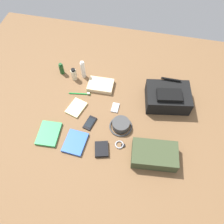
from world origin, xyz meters
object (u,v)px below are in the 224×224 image
at_px(bucket_hat, 121,125).
at_px(folded_towel, 101,85).
at_px(toothpaste_tube, 83,70).
at_px(wristwatch, 120,145).
at_px(lotion_bottle, 74,74).
at_px(notepad, 76,108).
at_px(backpack, 168,97).
at_px(travel_guidebook, 75,142).
at_px(toiletry_pouch, 154,154).
at_px(cell_phone, 90,123).
at_px(wallet, 102,149).
at_px(shampoo_bottle, 61,69).
at_px(media_player, 115,108).
at_px(paperback_novel, 49,134).
at_px(toothbrush, 81,94).

xyz_separation_m(bucket_hat, folded_towel, (-0.23, 0.33, -0.01)).
xyz_separation_m(toothpaste_tube, wristwatch, (0.41, -0.55, -0.07)).
xyz_separation_m(lotion_bottle, notepad, (0.10, -0.28, -0.04)).
height_order(backpack, travel_guidebook, backpack).
xyz_separation_m(toiletry_pouch, lotion_bottle, (-0.72, 0.55, 0.01)).
relative_size(toiletry_pouch, lotion_bottle, 2.84).
height_order(bucket_hat, lotion_bottle, lotion_bottle).
bearing_deg(wristwatch, cell_phone, 153.58).
xyz_separation_m(bucket_hat, wallet, (-0.09, -0.20, -0.01)).
relative_size(lotion_bottle, notepad, 0.73).
distance_m(travel_guidebook, folded_towel, 0.53).
relative_size(toiletry_pouch, shampoo_bottle, 2.97).
xyz_separation_m(backpack, shampoo_bottle, (-0.88, 0.12, -0.02)).
height_order(bucket_hat, shampoo_bottle, shampoo_bottle).
xyz_separation_m(bucket_hat, shampoo_bottle, (-0.58, 0.41, 0.02)).
bearing_deg(media_player, toiletry_pouch, -45.08).
height_order(cell_phone, folded_towel, folded_towel).
height_order(shampoo_bottle, travel_guidebook, shampoo_bottle).
xyz_separation_m(cell_phone, media_player, (0.15, 0.17, -0.00)).
height_order(toothpaste_tube, media_player, toothpaste_tube).
bearing_deg(toothpaste_tube, paperback_novel, -99.29).
height_order(lotion_bottle, paperback_novel, lotion_bottle).
distance_m(shampoo_bottle, toothbrush, 0.29).
height_order(wristwatch, toothbrush, toothbrush).
distance_m(toiletry_pouch, bucket_hat, 0.31).
distance_m(toothpaste_tube, paperback_novel, 0.59).
bearing_deg(toiletry_pouch, folded_towel, 133.64).
distance_m(media_player, toothbrush, 0.30).
bearing_deg(wristwatch, wallet, -152.05).
xyz_separation_m(toiletry_pouch, paperback_novel, (-0.74, 0.01, -0.04)).
distance_m(shampoo_bottle, lotion_bottle, 0.13).
bearing_deg(toothbrush, bucket_hat, -31.46).
height_order(cell_phone, wristwatch, cell_phone).
height_order(shampoo_bottle, media_player, shampoo_bottle).
height_order(toothpaste_tube, folded_towel, toothpaste_tube).
distance_m(toothbrush, folded_towel, 0.17).
relative_size(shampoo_bottle, wristwatch, 1.48).
height_order(toiletry_pouch, lotion_bottle, lotion_bottle).
distance_m(paperback_novel, media_player, 0.52).
height_order(bucket_hat, notepad, bucket_hat).
xyz_separation_m(toothbrush, folded_towel, (0.14, 0.11, 0.01)).
bearing_deg(toothbrush, toiletry_pouch, -32.94).
bearing_deg(toiletry_pouch, media_player, 134.92).
xyz_separation_m(media_player, wristwatch, (0.09, -0.29, 0.00)).
distance_m(backpack, wristwatch, 0.52).
relative_size(shampoo_bottle, lotion_bottle, 0.95).
relative_size(paperback_novel, wallet, 1.80).
height_order(backpack, toothbrush, backpack).
bearing_deg(notepad, lotion_bottle, 126.12).
bearing_deg(lotion_bottle, travel_guidebook, -72.45).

